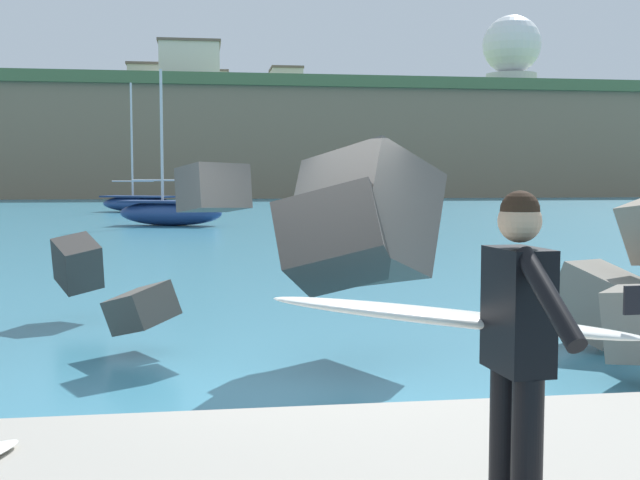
% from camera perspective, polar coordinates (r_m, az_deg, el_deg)
% --- Properties ---
extents(ground_plane, '(400.00, 400.00, 0.00)m').
position_cam_1_polar(ground_plane, '(8.35, -1.20, -9.91)').
color(ground_plane, teal).
extents(breakwater_jetty, '(30.51, 7.00, 2.81)m').
position_cam_1_polar(breakwater_jetty, '(9.62, -7.94, -0.84)').
color(breakwater_jetty, '#605B56').
rests_on(breakwater_jetty, ground).
extents(surfer_with_board, '(2.11, 1.22, 1.78)m').
position_cam_1_polar(surfer_with_board, '(4.06, 12.87, -6.95)').
color(surfer_with_board, black).
rests_on(surfer_with_board, walkway_path).
extents(boat_near_left, '(5.17, 3.95, 7.83)m').
position_cam_1_polar(boat_near_left, '(49.75, -12.93, 2.63)').
color(boat_near_left, navy).
rests_on(boat_near_left, ground).
extents(boat_near_centre, '(4.98, 3.19, 6.75)m').
position_cam_1_polar(boat_near_centre, '(35.26, -10.69, 2.01)').
color(boat_near_centre, navy).
rests_on(boat_near_centre, ground).
extents(mooring_buoy_inner, '(0.44, 0.44, 0.44)m').
position_cam_1_polar(mooring_buoy_inner, '(35.08, 1.09, 1.44)').
color(mooring_buoy_inner, silver).
rests_on(mooring_buoy_inner, ground).
extents(headland_bluff, '(95.74, 44.35, 12.51)m').
position_cam_1_polar(headland_bluff, '(102.54, -3.41, 6.81)').
color(headland_bluff, '#847056').
rests_on(headland_bluff, ground).
extents(radar_dome, '(7.14, 7.14, 9.54)m').
position_cam_1_polar(radar_dome, '(103.35, 13.59, 12.94)').
color(radar_dome, silver).
rests_on(radar_dome, headland_bluff).
extents(station_building_west, '(4.46, 4.74, 4.21)m').
position_cam_1_polar(station_building_west, '(112.19, -7.75, 10.86)').
color(station_building_west, silver).
rests_on(station_building_west, headland_bluff).
extents(station_building_central, '(4.24, 5.54, 4.19)m').
position_cam_1_polar(station_building_central, '(108.16, -2.46, 11.13)').
color(station_building_central, beige).
rests_on(station_building_central, headland_bluff).
extents(station_building_east, '(7.20, 7.14, 5.36)m').
position_cam_1_polar(station_building_east, '(96.73, -9.33, 12.21)').
color(station_building_east, silver).
rests_on(station_building_east, headland_bluff).
extents(station_building_annex, '(7.76, 7.41, 4.07)m').
position_cam_1_polar(station_building_annex, '(107.00, -11.49, 11.08)').
color(station_building_annex, beige).
rests_on(station_building_annex, headland_bluff).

